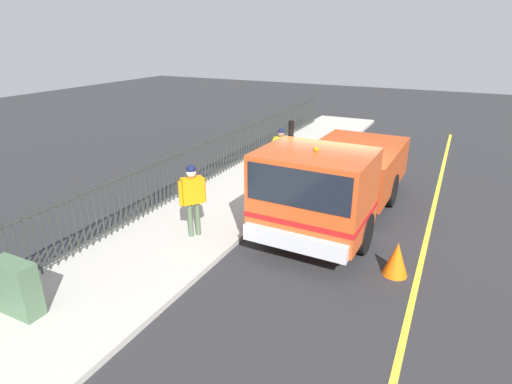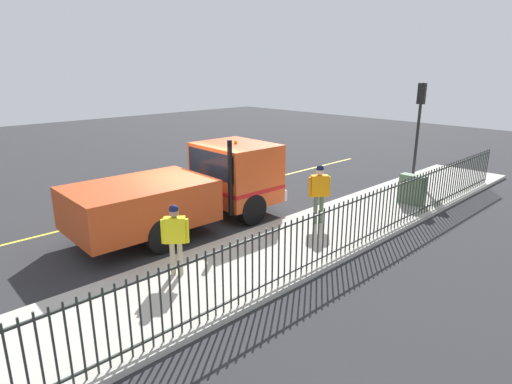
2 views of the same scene
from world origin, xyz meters
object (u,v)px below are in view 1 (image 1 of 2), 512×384
at_px(work_truck, 334,177).
at_px(traffic_cone, 396,259).
at_px(utility_cabinet, 17,288).
at_px(pedestrian_distant, 281,147).
at_px(worker_standing, 192,193).

relative_size(work_truck, traffic_cone, 8.90).
xyz_separation_m(utility_cabinet, traffic_cone, (-5.69, -4.41, -0.27)).
xyz_separation_m(work_truck, pedestrian_distant, (2.58, -2.52, -0.12)).
distance_m(work_truck, worker_standing, 3.66).
relative_size(worker_standing, utility_cabinet, 1.77).
distance_m(work_truck, traffic_cone, 2.85).
bearing_deg(traffic_cone, pedestrian_distant, -44.31).
bearing_deg(pedestrian_distant, utility_cabinet, -148.03).
relative_size(work_truck, utility_cabinet, 6.48).
bearing_deg(pedestrian_distant, work_truck, -94.80).
xyz_separation_m(pedestrian_distant, utility_cabinet, (1.17, 8.82, -0.51)).
height_order(pedestrian_distant, utility_cabinet, pedestrian_distant).
distance_m(pedestrian_distant, traffic_cone, 6.36).
height_order(work_truck, utility_cabinet, work_truck).
bearing_deg(work_truck, traffic_cone, 137.42).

